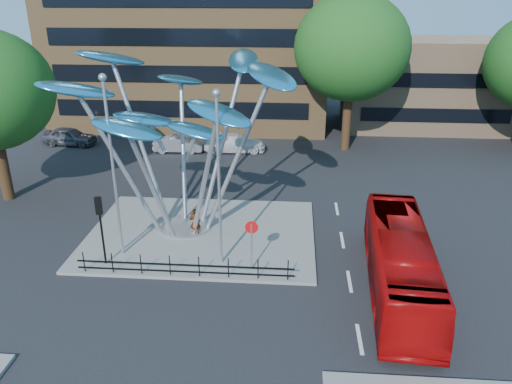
# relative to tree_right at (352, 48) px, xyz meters

# --- Properties ---
(ground) EXTENTS (120.00, 120.00, 0.00)m
(ground) POSITION_rel_tree_right_xyz_m (-8.00, -22.00, -8.04)
(ground) COLOR black
(ground) RESTS_ON ground
(traffic_island) EXTENTS (12.00, 9.00, 0.15)m
(traffic_island) POSITION_rel_tree_right_xyz_m (-9.00, -16.00, -7.96)
(traffic_island) COLOR slate
(traffic_island) RESTS_ON ground
(low_building_near) EXTENTS (15.00, 8.00, 8.00)m
(low_building_near) POSITION_rel_tree_right_xyz_m (8.00, 8.00, -4.04)
(low_building_near) COLOR tan
(low_building_near) RESTS_ON ground
(tree_right) EXTENTS (8.80, 8.80, 12.11)m
(tree_right) POSITION_rel_tree_right_xyz_m (0.00, 0.00, 0.00)
(tree_right) COLOR black
(tree_right) RESTS_ON ground
(leaf_sculpture) EXTENTS (12.72, 9.54, 9.51)m
(leaf_sculpture) POSITION_rel_tree_right_xyz_m (-10.07, -15.32, -1.16)
(leaf_sculpture) COLOR #9EA0A5
(leaf_sculpture) RESTS_ON traffic_island
(street_lamp_left) EXTENTS (0.36, 0.36, 8.80)m
(street_lamp_left) POSITION_rel_tree_right_xyz_m (-12.50, -18.50, -2.68)
(street_lamp_left) COLOR #9EA0A5
(street_lamp_left) RESTS_ON traffic_island
(street_lamp_right) EXTENTS (0.36, 0.36, 8.30)m
(street_lamp_right) POSITION_rel_tree_right_xyz_m (-7.50, -19.00, -2.94)
(street_lamp_right) COLOR #9EA0A5
(street_lamp_right) RESTS_ON traffic_island
(traffic_light_island) EXTENTS (0.28, 0.18, 3.42)m
(traffic_light_island) POSITION_rel_tree_right_xyz_m (-13.00, -19.50, -5.42)
(traffic_light_island) COLOR black
(traffic_light_island) RESTS_ON traffic_island
(no_entry_sign_island) EXTENTS (0.60, 0.10, 2.45)m
(no_entry_sign_island) POSITION_rel_tree_right_xyz_m (-6.00, -19.48, -6.22)
(no_entry_sign_island) COLOR #9EA0A5
(no_entry_sign_island) RESTS_ON traffic_island
(pedestrian_railing_front) EXTENTS (10.00, 0.06, 1.00)m
(pedestrian_railing_front) POSITION_rel_tree_right_xyz_m (-9.00, -20.30, -7.48)
(pedestrian_railing_front) COLOR black
(pedestrian_railing_front) RESTS_ON traffic_island
(red_bus) EXTENTS (3.12, 10.32, 2.83)m
(red_bus) POSITION_rel_tree_right_xyz_m (0.50, -20.55, -6.62)
(red_bus) COLOR #AE0808
(red_bus) RESTS_ON ground
(pedestrian) EXTENTS (0.65, 0.53, 1.55)m
(pedestrian) POSITION_rel_tree_right_xyz_m (-9.25, -16.37, -7.11)
(pedestrian) COLOR gray
(pedestrian) RESTS_ON traffic_island
(parked_car_left) EXTENTS (4.54, 2.13, 1.50)m
(parked_car_left) POSITION_rel_tree_right_xyz_m (-22.94, -0.61, -7.29)
(parked_car_left) COLOR #47494F
(parked_car_left) RESTS_ON ground
(parked_car_mid) EXTENTS (4.02, 1.61, 1.30)m
(parked_car_mid) POSITION_rel_tree_right_xyz_m (-13.44, -1.80, -7.39)
(parked_car_mid) COLOR #A4A5AC
(parked_car_mid) RESTS_ON ground
(parked_car_right) EXTENTS (5.11, 2.51, 1.43)m
(parked_car_right) POSITION_rel_tree_right_xyz_m (-8.94, -1.33, -7.32)
(parked_car_right) COLOR silver
(parked_car_right) RESTS_ON ground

